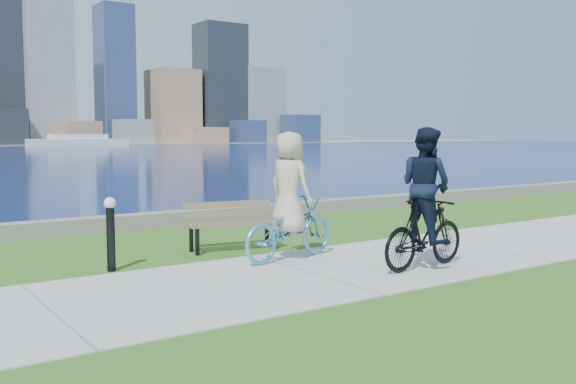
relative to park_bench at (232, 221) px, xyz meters
name	(u,v)px	position (x,y,z in m)	size (l,w,h in m)	color
ground	(474,248)	(3.96, -2.58, -0.56)	(320.00, 320.00, 0.00)	#2A5616
concrete_path	(474,248)	(3.96, -2.58, -0.55)	(80.00, 3.50, 0.02)	#A1A09B
seawall	(292,209)	(3.96, 3.62, -0.39)	(90.00, 0.50, 0.35)	slate
ferry_far	(78,142)	(25.60, 96.18, 0.32)	(15.71, 4.49, 2.13)	silver
park_bench	(232,221)	(0.00, 0.00, 0.00)	(1.86, 0.91, 0.92)	black
bollard_lamp	(111,229)	(-2.59, -0.59, 0.13)	(0.20, 0.20, 1.22)	black
cyclist_woman	(289,212)	(0.31, -1.50, 0.29)	(1.10, 2.19, 2.25)	#50A5C4
cyclist_man	(425,210)	(1.71, -3.39, 0.43)	(0.78, 1.96, 2.32)	black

